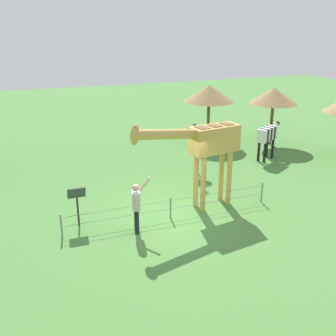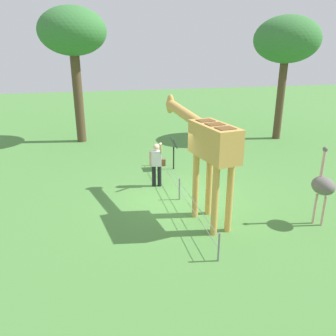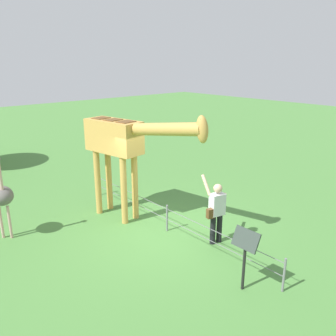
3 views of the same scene
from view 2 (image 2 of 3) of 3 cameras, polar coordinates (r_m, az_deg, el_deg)
ground_plane at (r=11.25m, az=2.40°, el=-5.25°), size 60.00×60.00×0.00m
giraffe at (r=9.30m, az=6.67°, el=4.13°), size 3.98×1.13×3.30m
visitor at (r=11.96m, az=-1.90°, el=0.96°), size 0.66×0.59×1.74m
ostrich at (r=10.17m, az=24.65°, el=-2.75°), size 0.70×0.56×2.25m
tree_east at (r=19.07m, az=19.35°, el=19.52°), size 3.30×3.30×6.26m
tree_northeast at (r=18.11m, az=-15.77°, el=20.92°), size 3.27×3.27×6.61m
info_sign at (r=13.67m, az=0.97°, el=3.58°), size 0.56×0.21×1.32m
wire_fence at (r=11.07m, az=1.95°, el=-3.41°), size 7.05×0.05×0.75m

